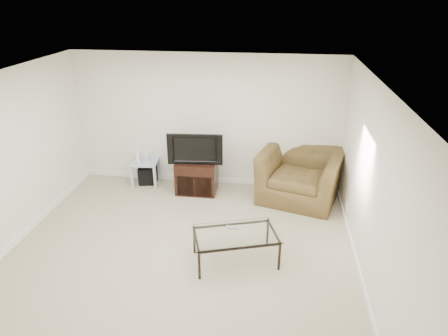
# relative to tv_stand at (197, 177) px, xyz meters

# --- Properties ---
(floor) EXTENTS (5.00, 5.00, 0.00)m
(floor) POSITION_rel_tv_stand_xyz_m (0.13, -2.05, -0.31)
(floor) COLOR tan
(floor) RESTS_ON ground
(ceiling) EXTENTS (5.00, 5.00, 0.00)m
(ceiling) POSITION_rel_tv_stand_xyz_m (0.13, -2.05, 2.19)
(ceiling) COLOR white
(ceiling) RESTS_ON ground
(wall_back) EXTENTS (5.00, 0.02, 2.50)m
(wall_back) POSITION_rel_tv_stand_xyz_m (0.13, 0.45, 0.94)
(wall_back) COLOR silver
(wall_back) RESTS_ON ground
(wall_right) EXTENTS (0.02, 5.00, 2.50)m
(wall_right) POSITION_rel_tv_stand_xyz_m (2.63, -2.05, 0.94)
(wall_right) COLOR silver
(wall_right) RESTS_ON ground
(plate_back) EXTENTS (0.12, 0.02, 0.12)m
(plate_back) POSITION_rel_tv_stand_xyz_m (-1.27, 0.44, 0.94)
(plate_back) COLOR white
(plate_back) RESTS_ON wall_back
(plate_right_switch) EXTENTS (0.02, 0.09, 0.13)m
(plate_right_switch) POSITION_rel_tv_stand_xyz_m (2.61, -0.45, 0.94)
(plate_right_switch) COLOR white
(plate_right_switch) RESTS_ON wall_right
(plate_right_outlet) EXTENTS (0.02, 0.08, 0.12)m
(plate_right_outlet) POSITION_rel_tv_stand_xyz_m (2.61, -0.75, -0.01)
(plate_right_outlet) COLOR white
(plate_right_outlet) RESTS_ON wall_right
(tv_stand) EXTENTS (0.74, 0.51, 0.62)m
(tv_stand) POSITION_rel_tv_stand_xyz_m (0.00, 0.00, 0.00)
(tv_stand) COLOR black
(tv_stand) RESTS_ON floor
(dvd_player) EXTENTS (0.39, 0.27, 0.05)m
(dvd_player) POSITION_rel_tv_stand_xyz_m (-0.00, -0.04, 0.21)
(dvd_player) COLOR black
(dvd_player) RESTS_ON tv_stand
(television) EXTENTS (0.93, 0.26, 0.57)m
(television) POSITION_rel_tv_stand_xyz_m (-0.00, -0.03, 0.59)
(television) COLOR black
(television) RESTS_ON tv_stand
(side_table) EXTENTS (0.53, 0.53, 0.47)m
(side_table) POSITION_rel_tv_stand_xyz_m (-1.06, 0.23, -0.07)
(side_table) COLOR silver
(side_table) RESTS_ON floor
(subwoofer) EXTENTS (0.40, 0.40, 0.34)m
(subwoofer) POSITION_rel_tv_stand_xyz_m (-1.03, 0.25, -0.14)
(subwoofer) COLOR black
(subwoofer) RESTS_ON floor
(game_console) EXTENTS (0.08, 0.16, 0.22)m
(game_console) POSITION_rel_tv_stand_xyz_m (-1.18, 0.20, 0.27)
(game_console) COLOR white
(game_console) RESTS_ON side_table
(game_case) EXTENTS (0.07, 0.14, 0.19)m
(game_case) POSITION_rel_tv_stand_xyz_m (-1.00, 0.22, 0.26)
(game_case) COLOR silver
(game_case) RESTS_ON side_table
(recliner) EXTENTS (1.58, 1.25, 1.21)m
(recliner) POSITION_rel_tv_stand_xyz_m (1.89, 0.00, 0.30)
(recliner) COLOR #533420
(recliner) RESTS_ON floor
(coffee_table) EXTENTS (1.31, 0.99, 0.46)m
(coffee_table) POSITION_rel_tv_stand_xyz_m (0.95, -2.01, -0.08)
(coffee_table) COLOR black
(coffee_table) RESTS_ON floor
(remote) EXTENTS (0.18, 0.06, 0.02)m
(remote) POSITION_rel_tv_stand_xyz_m (0.89, -1.89, 0.16)
(remote) COLOR #B2B2B7
(remote) RESTS_ON coffee_table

